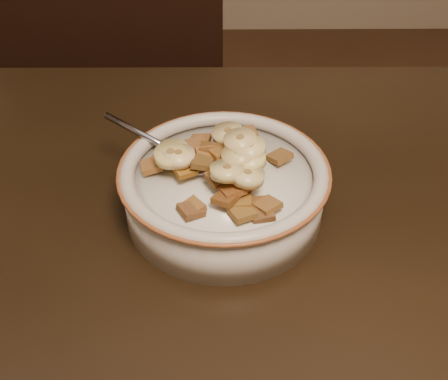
{
  "coord_description": "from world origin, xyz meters",
  "views": [
    {
      "loc": [
        0.21,
        -0.29,
        1.14
      ],
      "look_at": [
        0.22,
        0.14,
        0.78
      ],
      "focal_mm": 45.0,
      "sensor_mm": 36.0,
      "label": 1
    }
  ],
  "objects": [
    {
      "name": "cereal_square_18",
      "position": [
        0.23,
        0.11,
        0.81
      ],
      "size": [
        0.03,
        0.03,
        0.01
      ],
      "primitive_type": "cube",
      "rotation": [
        0.08,
        -0.05,
        0.68
      ],
      "color": "#9A5B32",
      "rests_on": "milk"
    },
    {
      "name": "cereal_square_12",
      "position": [
        0.19,
        0.08,
        0.8
      ],
      "size": [
        0.03,
        0.03,
        0.01
      ],
      "primitive_type": "cube",
      "rotation": [
        0.18,
        0.03,
        2.09
      ],
      "color": "brown",
      "rests_on": "milk"
    },
    {
      "name": "cereal_square_3",
      "position": [
        0.15,
        0.14,
        0.81
      ],
      "size": [
        0.02,
        0.02,
        0.01
      ],
      "primitive_type": "cube",
      "rotation": [
        -0.21,
        0.05,
        1.75
      ],
      "color": "#955A2A",
      "rests_on": "milk"
    },
    {
      "name": "banana_slice_4",
      "position": [
        0.17,
        0.14,
        0.82
      ],
      "size": [
        0.04,
        0.04,
        0.01
      ],
      "primitive_type": "cylinder",
      "rotation": [
        0.04,
        -0.02,
        2.8
      ],
      "color": "beige",
      "rests_on": "milk"
    },
    {
      "name": "cereal_square_1",
      "position": [
        0.23,
        0.16,
        0.82
      ],
      "size": [
        0.02,
        0.02,
        0.01
      ],
      "primitive_type": "cube",
      "rotation": [
        0.18,
        0.02,
        0.1
      ],
      "color": "brown",
      "rests_on": "milk"
    },
    {
      "name": "cereal_square_25",
      "position": [
        0.19,
        0.17,
        0.81
      ],
      "size": [
        0.03,
        0.03,
        0.01
      ],
      "primitive_type": "cube",
      "rotation": [
        0.23,
        -0.08,
        0.38
      ],
      "color": "brown",
      "rests_on": "milk"
    },
    {
      "name": "cereal_square_9",
      "position": [
        0.16,
        0.17,
        0.81
      ],
      "size": [
        0.02,
        0.02,
        0.01
      ],
      "primitive_type": "cube",
      "rotation": [
        0.12,
        -0.15,
        2.9
      ],
      "color": "olive",
      "rests_on": "milk"
    },
    {
      "name": "cereal_square_19",
      "position": [
        0.22,
        0.14,
        0.82
      ],
      "size": [
        0.03,
        0.03,
        0.01
      ],
      "primitive_type": "cube",
      "rotation": [
        -0.21,
        -0.03,
        0.44
      ],
      "color": "brown",
      "rests_on": "milk"
    },
    {
      "name": "cereal_square_2",
      "position": [
        0.21,
        0.12,
        0.81
      ],
      "size": [
        0.03,
        0.03,
        0.01
      ],
      "primitive_type": "cube",
      "rotation": [
        -0.05,
        -0.04,
        2.1
      ],
      "color": "brown",
      "rests_on": "milk"
    },
    {
      "name": "cereal_square_13",
      "position": [
        0.15,
        0.16,
        0.8
      ],
      "size": [
        0.03,
        0.03,
        0.01
      ],
      "primitive_type": "cube",
      "rotation": [
        -0.09,
        -0.09,
        0.81
      ],
      "color": "brown",
      "rests_on": "milk"
    },
    {
      "name": "cereal_square_28",
      "position": [
        0.23,
        0.08,
        0.81
      ],
      "size": [
        0.03,
        0.03,
        0.01
      ],
      "primitive_type": "cube",
      "rotation": [
        0.05,
        0.1,
        2.03
      ],
      "color": "brown",
      "rests_on": "milk"
    },
    {
      "name": "cereal_square_5",
      "position": [
        0.18,
        0.13,
        0.81
      ],
      "size": [
        0.03,
        0.03,
        0.01
      ],
      "primitive_type": "cube",
      "rotation": [
        0.05,
        -0.15,
        2.08
      ],
      "color": "brown",
      "rests_on": "milk"
    },
    {
      "name": "banana_slice_5",
      "position": [
        0.23,
        0.14,
        0.83
      ],
      "size": [
        0.04,
        0.04,
        0.01
      ],
      "primitive_type": "cylinder",
      "rotation": [
        -0.11,
        -0.01,
        2.05
      ],
      "color": "#E7C87C",
      "rests_on": "milk"
    },
    {
      "name": "banana_slice_8",
      "position": [
        0.24,
        0.14,
        0.83
      ],
      "size": [
        0.03,
        0.03,
        0.01
      ],
      "primitive_type": "cylinder",
      "rotation": [
        -0.09,
        -0.07,
        1.58
      ],
      "color": "#FFDC84",
      "rests_on": "milk"
    },
    {
      "name": "banana_slice_6",
      "position": [
        0.22,
        0.18,
        0.82
      ],
      "size": [
        0.04,
        0.04,
        0.02
      ],
      "primitive_type": "cylinder",
      "rotation": [
        -0.13,
        -0.08,
        1.23
      ],
      "color": "#D6BE70",
      "rests_on": "milk"
    },
    {
      "name": "cereal_square_10",
      "position": [
        0.27,
        0.16,
        0.81
      ],
      "size": [
        0.03,
        0.03,
        0.01
      ],
      "primitive_type": "cube",
      "rotation": [
        -0.25,
        -0.09,
        0.6
      ],
      "color": "brown",
      "rests_on": "milk"
    },
    {
      "name": "cereal_square_17",
      "position": [
        0.19,
        0.09,
        0.8
      ],
      "size": [
        0.03,
        0.03,
        0.01
      ],
      "primitive_type": "cube",
      "rotation": [
        -0.22,
        0.07,
        2.21
      ],
      "color": "olive",
      "rests_on": "milk"
    },
    {
      "name": "banana_slice_9",
      "position": [
        0.24,
        0.13,
        0.82
      ],
      "size": [
        0.04,
        0.04,
        0.01
      ],
      "primitive_type": "cylinder",
      "rotation": [
        0.01,
        0.09,
        2.75
      ],
      "color": "#E5D77A",
      "rests_on": "milk"
    },
    {
      "name": "chair",
      "position": [
        -0.01,
        0.55,
        0.52
      ],
      "size": [
        0.46,
        0.46,
        1.03
      ],
      "primitive_type": "cube",
      "rotation": [
        0.0,
        0.0,
        0.01
      ],
      "color": "black",
      "rests_on": "floor"
    },
    {
      "name": "banana_slice_3",
      "position": [
        0.23,
        0.13,
        0.83
      ],
      "size": [
        0.04,
        0.04,
        0.02
      ],
      "primitive_type": "cylinder",
      "rotation": [
        -0.11,
        0.14,
        2.8
      ],
      "color": "#F1D280",
      "rests_on": "milk"
    },
    {
      "name": "banana_slice_0",
      "position": [
        0.17,
        0.15,
        0.82
      ],
      "size": [
        0.03,
        0.03,
        0.01
      ],
      "primitive_type": "cylinder",
      "rotation": [
        -0.05,
        -0.0,
        1.65
      ],
      "color": "#F0E686",
      "rests_on": "milk"
    },
    {
      "name": "cereal_square_21",
      "position": [
        0.23,
        0.2,
        0.81
      ],
      "size": [
        0.03,
        0.03,
        0.01
      ],
      "primitive_type": "cube",
      "rotation": [
        0.07,
        0.02,
        2.36
      ],
      "color": "brown",
      "rests_on": "milk"
    },
    {
      "name": "cereal_square_29",
      "position": [
        0.22,
        0.09,
        0.81
      ],
      "size": [
        0.03,
        0.03,
        0.01
      ],
      "primitive_type": "cube",
      "rotation": [
        0.09,
        0.17,
        2.56
      ],
      "color": "brown",
      "rests_on": "milk"
    },
    {
      "name": "cereal_square_8",
      "position": [
        0.26,
        0.09,
        0.81
      ],
      "size": [
        0.03,
        0.03,
        0.01
      ],
      "primitive_type": "cube",
      "rotation": [
        -0.18,
        -0.02,
        0.65
      ],
      "color": "brown",
      "rests_on": "milk"
    },
    {
      "name": "cereal_square_16",
      "position": [
        0.23,
        0.09,
        0.81
      ],
      "size": [
        0.02,
        0.02,
        0.01
      ],
      "primitive_type": "cube",
      "rotation": [
        0.09,
        0.17,
        3.1
      ],
      "color": "brown",
      "rests_on": "milk"
    },
    {
      "name": "cereal_bowl",
      "position": [
        0.22,
        0.14,
        0.77
      ],
      "size": [
        0.2,
        0.2,
        0.05
      ],
      "primitive_type": "cylinder",
      "color": "#B0A497",
      "rests_on": "table"
    },
    {
      "name": "banana_slice_1",
      "position": [
        0.22,
        0.11,
        0.83
      ],
      "size": [
        0.04,
        0.04,
        0.02
      ],
      "primitive_type": "cylinder",
      "rotation": [
        -0.13,
        0.1,
        0.54
      ],
      "color": "#CBBF7C",
      "rests_on": "milk"
    },
    {
      "name": "cereal_square_7",
      "position": [
        0.25,
        0.09,
        0.8
      ],
      "size": [
        0.02,
        0.02,
        0.01
      ],
      "primitive_type": "cube",
      "rotation": [
        -0.03,
        -0.09,
        1.64
      ],
      "color": "brown",
      "rests_on": "milk"
    },
    {
      "name": "cereal_square_24",
      "position": [
        0.19,
        0.18,
        0.81
      ],
      "size": [
        0.02,
        0.02,
        0.01
      ],
      "primitive_type": "cube",
      "rotation": [
        0.21,
        0.12,
        3.02
      ],
      "color": "brown",
      "rests_on": "milk"
    },
    {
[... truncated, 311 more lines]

